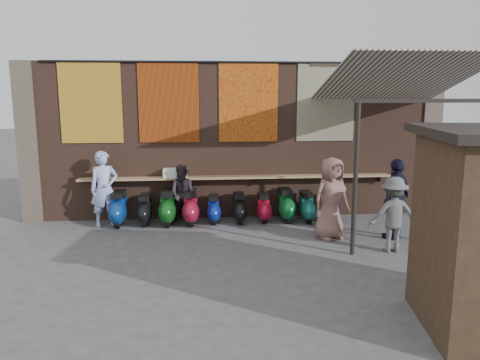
{
  "coord_description": "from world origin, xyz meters",
  "views": [
    {
      "loc": [
        -0.96,
        -9.43,
        3.23
      ],
      "look_at": [
        -0.03,
        1.2,
        1.24
      ],
      "focal_mm": 35.0,
      "sensor_mm": 36.0,
      "label": 1
    }
  ],
  "objects": [
    {
      "name": "scooter_stool_4",
      "position": [
        -0.62,
        2.04,
        0.34
      ],
      "size": [
        0.32,
        0.72,
        0.68
      ],
      "primitive_type": null,
      "color": "#0D2596",
      "rests_on": "ground"
    },
    {
      "name": "tapestry_multi",
      "position": [
        2.3,
        2.48,
        3.0
      ],
      "size": [
        1.5,
        0.02,
        2.0
      ],
      "primitive_type": "cube",
      "color": "#296996",
      "rests_on": "brick_wall"
    },
    {
      "name": "scooter_stool_0",
      "position": [
        -2.96,
        1.99,
        0.42
      ],
      "size": [
        0.4,
        0.88,
        0.83
      ],
      "primitive_type": null,
      "color": "navy",
      "rests_on": "ground"
    },
    {
      "name": "shelf_box",
      "position": [
        -1.57,
        2.3,
        1.24
      ],
      "size": [
        0.61,
        0.28,
        0.23
      ],
      "primitive_type": "cube",
      "color": "white",
      "rests_on": "eating_counter"
    },
    {
      "name": "scooter_stool_9",
      "position": [
        2.38,
        2.0,
        0.35
      ],
      "size": [
        0.33,
        0.73,
        0.69
      ],
      "primitive_type": null,
      "color": "#151951",
      "rests_on": "ground"
    },
    {
      "name": "scooter_stool_7",
      "position": [
        1.22,
        2.04,
        0.41
      ],
      "size": [
        0.39,
        0.86,
        0.82
      ],
      "primitive_type": null,
      "color": "#0D5E28",
      "rests_on": "ground"
    },
    {
      "name": "diner_right",
      "position": [
        -1.37,
        2.0,
        0.75
      ],
      "size": [
        0.83,
        0.7,
        1.49
      ],
      "primitive_type": "imported",
      "rotation": [
        0.0,
        0.0,
        -0.21
      ],
      "color": "#2A2128",
      "rests_on": "ground"
    },
    {
      "name": "hang_rail",
      "position": [
        0.0,
        2.47,
        3.98
      ],
      "size": [
        9.5,
        0.06,
        0.06
      ],
      "primitive_type": "cylinder",
      "rotation": [
        0.0,
        1.57,
        0.0
      ],
      "color": "black",
      "rests_on": "brick_wall"
    },
    {
      "name": "awning_canvas",
      "position": [
        3.5,
        0.9,
        3.55
      ],
      "size": [
        3.2,
        3.28,
        0.97
      ],
      "primitive_type": "cube",
      "rotation": [
        -0.28,
        0.0,
        0.0
      ],
      "color": "beige",
      "rests_on": "brick_wall"
    },
    {
      "name": "diner_left",
      "position": [
        -3.29,
        2.0,
        0.93
      ],
      "size": [
        0.79,
        0.66,
        1.85
      ],
      "primitive_type": "imported",
      "rotation": [
        0.0,
        0.0,
        0.38
      ],
      "color": "#A0B0EA",
      "rests_on": "ground"
    },
    {
      "name": "awning_post_left",
      "position": [
        2.1,
        -0.6,
        1.55
      ],
      "size": [
        0.09,
        0.09,
        3.1
      ],
      "primitive_type": "cylinder",
      "color": "black",
      "rests_on": "ground"
    },
    {
      "name": "tapestry_redgold",
      "position": [
        -3.6,
        2.48,
        3.0
      ],
      "size": [
        1.5,
        0.02,
        2.0
      ],
      "primitive_type": "cube",
      "color": "maroon",
      "rests_on": "brick_wall"
    },
    {
      "name": "tapestry_orange",
      "position": [
        0.3,
        2.48,
        3.0
      ],
      "size": [
        1.5,
        0.02,
        2.0
      ],
      "primitive_type": "cube",
      "color": "#C46018",
      "rests_on": "brick_wall"
    },
    {
      "name": "shopper_grey",
      "position": [
        2.97,
        -0.47,
        0.78
      ],
      "size": [
        1.03,
        0.61,
        1.56
      ],
      "primitive_type": "imported",
      "rotation": [
        0.0,
        0.0,
        3.11
      ],
      "color": "#5B5C60",
      "rests_on": "ground"
    },
    {
      "name": "tapestry_sun",
      "position": [
        -1.7,
        2.48,
        3.0
      ],
      "size": [
        1.5,
        0.02,
        2.0
      ],
      "primitive_type": "cube",
      "color": "#E04F0D",
      "rests_on": "brick_wall"
    },
    {
      "name": "shopper_navy",
      "position": [
        3.4,
        0.39,
        0.9
      ],
      "size": [
        1.08,
        1.04,
        1.81
      ],
      "primitive_type": "imported",
      "rotation": [
        0.0,
        0.0,
        3.88
      ],
      "color": "black",
      "rests_on": "ground"
    },
    {
      "name": "pier_right",
      "position": [
        5.2,
        2.7,
        2.0
      ],
      "size": [
        0.5,
        0.5,
        4.0
      ],
      "primitive_type": "cube",
      "color": "#4C4238",
      "rests_on": "ground"
    },
    {
      "name": "scooter_stool_6",
      "position": [
        0.64,
        2.03,
        0.35
      ],
      "size": [
        0.33,
        0.74,
        0.7
      ],
      "primitive_type": null,
      "color": "#B50D2A",
      "rests_on": "ground"
    },
    {
      "name": "scooter_stool_5",
      "position": [
        0.02,
        2.02,
        0.37
      ],
      "size": [
        0.35,
        0.77,
        0.73
      ],
      "primitive_type": null,
      "color": "black",
      "rests_on": "ground"
    },
    {
      "name": "awning_ledger",
      "position": [
        3.5,
        2.49,
        3.95
      ],
      "size": [
        3.3,
        0.08,
        0.12
      ],
      "primitive_type": "cube",
      "color": "#33261C",
      "rests_on": "brick_wall"
    },
    {
      "name": "eating_counter",
      "position": [
        0.0,
        2.33,
        1.1
      ],
      "size": [
        8.0,
        0.32,
        0.05
      ],
      "primitive_type": "cube",
      "color": "#9E7A51",
      "rests_on": "brick_wall"
    },
    {
      "name": "brick_wall",
      "position": [
        0.0,
        2.7,
        2.0
      ],
      "size": [
        10.0,
        0.4,
        4.0
      ],
      "primitive_type": "cube",
      "color": "brown",
      "rests_on": "ground"
    },
    {
      "name": "scooter_stool_1",
      "position": [
        -2.33,
        2.02,
        0.37
      ],
      "size": [
        0.35,
        0.77,
        0.73
      ],
      "primitive_type": null,
      "color": "black",
      "rests_on": "ground"
    },
    {
      "name": "awning_header",
      "position": [
        3.5,
        -0.6,
        3.08
      ],
      "size": [
        3.0,
        0.08,
        0.08
      ],
      "primitive_type": "cube",
      "color": "black",
      "rests_on": "awning_post_left"
    },
    {
      "name": "shopper_tan",
      "position": [
        1.95,
        0.49,
        0.92
      ],
      "size": [
        1.05,
        0.88,
        1.84
      ],
      "primitive_type": "imported",
      "rotation": [
        0.0,
        0.0,
        0.38
      ],
      "color": "#815952",
      "rests_on": "ground"
    },
    {
      "name": "scooter_stool_2",
      "position": [
        -1.77,
        1.96,
        0.43
      ],
      "size": [
        0.4,
        0.89,
        0.85
      ],
      "primitive_type": null,
      "color": "#105217",
      "rests_on": "ground"
    },
    {
      "name": "pier_left",
      "position": [
        -5.2,
        2.7,
        2.0
      ],
      "size": [
        0.5,
        0.5,
        4.0
      ],
      "primitive_type": "cube",
      "color": "#4C4238",
      "rests_on": "ground"
    },
    {
      "name": "scooter_stool_8",
      "position": [
        1.75,
        1.96,
        0.37
      ],
      "size": [
        0.36,
        0.79,
        0.75
      ],
      "primitive_type": null,
      "color": "#19645D",
      "rests_on": "ground"
    },
    {
      "name": "ground",
      "position": [
        0.0,
        0.0,
        0.0
      ],
      "size": [
        70.0,
        70.0,
        0.0
      ],
      "primitive_type": "plane",
      "color": "#474749",
      "rests_on": "ground"
    },
    {
      "name": "scooter_stool_3",
      "position": [
        -1.19,
        1.96,
        0.42
      ],
      "size": [
        0.39,
        0.88,
        0.83
      ],
      "primitive_type": null,
      "color": "maroon",
      "rests_on": "ground"
    }
  ]
}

